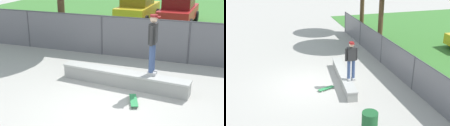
# 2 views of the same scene
# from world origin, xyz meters

# --- Properties ---
(ground_plane) EXTENTS (80.00, 80.00, 0.00)m
(ground_plane) POSITION_xyz_m (0.00, 0.00, 0.00)
(ground_plane) COLOR #ADAAA3
(concrete_ledge) EXTENTS (4.24, 0.92, 0.48)m
(concrete_ledge) POSITION_xyz_m (0.08, 1.76, 0.24)
(concrete_ledge) COLOR #999993
(concrete_ledge) RESTS_ON ground
(skateboarder) EXTENTS (0.31, 0.60, 1.84)m
(skateboarder) POSITION_xyz_m (0.95, 1.85, 1.51)
(skateboarder) COLOR beige
(skateboarder) RESTS_ON concrete_ledge
(skateboard) EXTENTS (0.46, 0.82, 0.09)m
(skateboard) POSITION_xyz_m (0.71, 0.71, 0.07)
(skateboard) COLOR #2D8C4C
(skateboard) RESTS_ON ground
(chainlink_fence) EXTENTS (17.67, 0.07, 1.66)m
(chainlink_fence) POSITION_xyz_m (-0.00, 4.60, 0.91)
(chainlink_fence) COLOR #4C4C51
(chainlink_fence) RESTS_ON ground
(trash_bin) EXTENTS (0.56, 0.56, 0.90)m
(trash_bin) POSITION_xyz_m (4.41, 1.38, 0.45)
(trash_bin) COLOR #1E592D
(trash_bin) RESTS_ON ground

